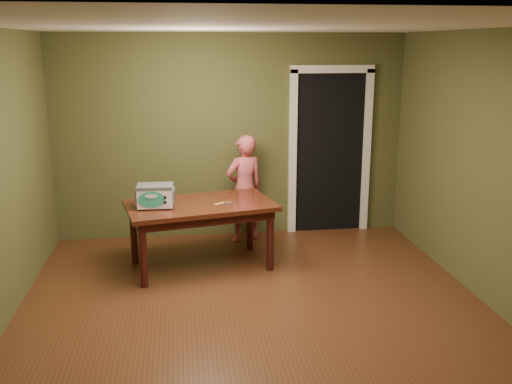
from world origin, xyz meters
TOP-DOWN VIEW (x-y plane):
  - floor at (0.00, 0.00)m, footprint 5.00×5.00m
  - room_shell at (0.00, 0.00)m, footprint 4.52×5.02m
  - doorway at (1.30, 2.78)m, footprint 1.10×0.66m
  - dining_table at (-0.46, 1.36)m, footprint 1.75×1.21m
  - toy_oven at (-0.94, 1.26)m, footprint 0.41×0.29m
  - baking_pan at (-0.15, 1.27)m, footprint 0.10×0.10m
  - spatula at (-0.23, 1.32)m, footprint 0.17×0.11m
  - child at (0.13, 2.20)m, footprint 0.58×0.48m

SIDE VIEW (x-z plane):
  - floor at x=0.00m, z-range 0.00..0.00m
  - dining_table at x=-0.46m, z-range 0.28..1.03m
  - child at x=0.13m, z-range 0.00..1.37m
  - spatula at x=-0.23m, z-range 0.75..0.76m
  - baking_pan at x=-0.15m, z-range 0.75..0.77m
  - toy_oven at x=-0.94m, z-range 0.76..1.01m
  - doorway at x=1.30m, z-range -0.07..2.18m
  - room_shell at x=0.00m, z-range 0.40..3.01m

